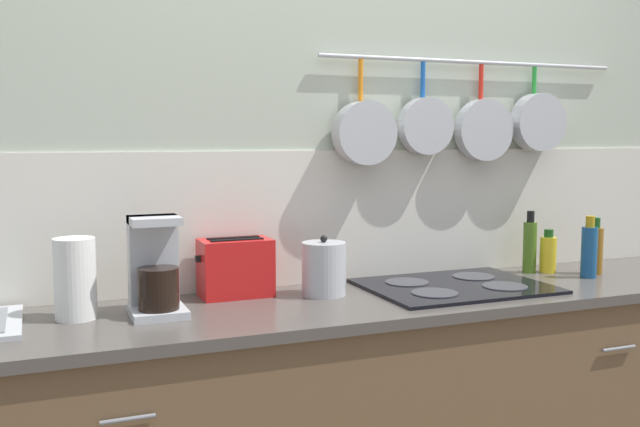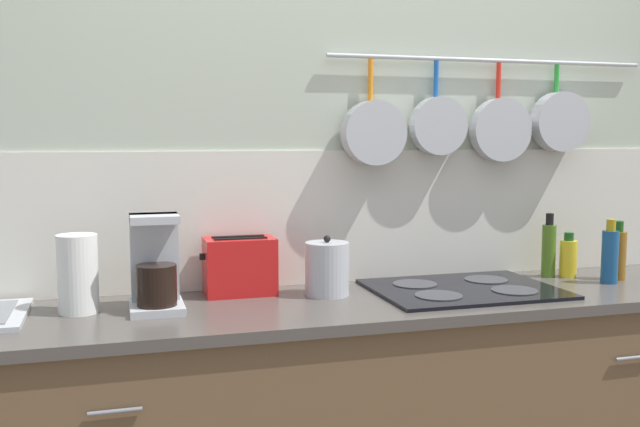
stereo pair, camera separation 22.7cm
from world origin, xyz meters
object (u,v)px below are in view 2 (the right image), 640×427
at_px(coffee_maker, 155,270).
at_px(bottle_dish_soap, 549,249).
at_px(toaster, 240,266).
at_px(kettle, 327,269).
at_px(bottle_olive_oil, 568,257).
at_px(bottle_cooking_wine, 617,254).
at_px(bottle_vinegar, 610,255).
at_px(paper_towel_roll, 78,274).

distance_m(coffee_maker, bottle_dish_soap, 1.48).
xyz_separation_m(toaster, bottle_dish_soap, (1.18, -0.03, 0.01)).
xyz_separation_m(kettle, bottle_olive_oil, (0.97, 0.04, -0.02)).
xyz_separation_m(bottle_dish_soap, bottle_cooking_wine, (0.22, -0.12, -0.01)).
height_order(bottle_dish_soap, bottle_vinegar, bottle_dish_soap).
relative_size(bottle_olive_oil, bottle_vinegar, 0.73).
relative_size(kettle, bottle_vinegar, 0.87).
xyz_separation_m(toaster, kettle, (0.28, -0.10, -0.01)).
bearing_deg(bottle_cooking_wine, paper_towel_roll, 179.12).
bearing_deg(coffee_maker, paper_towel_roll, 174.45).
distance_m(paper_towel_roll, bottle_dish_soap, 1.70).
height_order(coffee_maker, kettle, coffee_maker).
relative_size(paper_towel_roll, bottle_olive_oil, 1.40).
relative_size(paper_towel_roll, coffee_maker, 0.81).
bearing_deg(coffee_maker, bottle_dish_soap, 4.27).
bearing_deg(bottle_vinegar, bottle_dish_soap, 130.90).
bearing_deg(bottle_vinegar, coffee_maker, 177.99).
distance_m(bottle_dish_soap, bottle_olive_oil, 0.08).
xyz_separation_m(bottle_dish_soap, bottle_vinegar, (0.14, -0.17, -0.00)).
xyz_separation_m(paper_towel_roll, kettle, (0.80, 0.02, -0.03)).
distance_m(coffee_maker, bottle_olive_oil, 1.54).
bearing_deg(bottle_dish_soap, toaster, 178.57).
bearing_deg(bottle_olive_oil, toaster, 177.53).
bearing_deg(bottle_dish_soap, kettle, -175.71).
bearing_deg(paper_towel_roll, bottle_dish_soap, 2.95).
relative_size(toaster, bottle_dish_soap, 1.04).
bearing_deg(paper_towel_roll, bottle_olive_oil, 2.05).
height_order(toaster, bottle_vinegar, bottle_vinegar).
height_order(bottle_olive_oil, bottle_cooking_wine, bottle_cooking_wine).
relative_size(coffee_maker, kettle, 1.45).
height_order(paper_towel_roll, toaster, paper_towel_roll).
bearing_deg(bottle_dish_soap, bottle_olive_oil, -19.12).
xyz_separation_m(bottle_olive_oil, bottle_cooking_wine, (0.15, -0.09, 0.02)).
height_order(kettle, bottle_vinegar, bottle_vinegar).
bearing_deg(bottle_olive_oil, bottle_cooking_wine, -32.23).
height_order(toaster, bottle_olive_oil, toaster).
xyz_separation_m(bottle_dish_soap, bottle_olive_oil, (0.07, -0.02, -0.03)).
bearing_deg(kettle, bottle_vinegar, -5.38).
relative_size(bottle_vinegar, bottle_cooking_wine, 1.07).
bearing_deg(paper_towel_roll, bottle_vinegar, -2.45).
xyz_separation_m(paper_towel_roll, coffee_maker, (0.23, -0.02, 0.00)).
xyz_separation_m(toaster, bottle_olive_oil, (1.26, -0.05, -0.02)).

